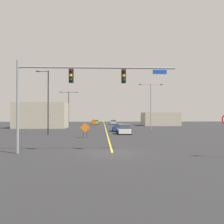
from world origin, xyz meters
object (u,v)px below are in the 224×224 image
Objects in this scene: street_lamp_far_left at (151,102)px; construction_sign_right_lane at (93,122)px; car_yellow_mid at (96,122)px; construction_sign_median_near at (85,128)px; car_silver_far at (113,122)px; traffic_signal_assembly at (71,84)px; street_lamp_far_right at (47,100)px; street_lamp_near_left at (69,106)px; car_white_passing at (124,130)px; car_blue_approaching at (118,128)px.

street_lamp_far_left is 4.57× the size of construction_sign_right_lane.
construction_sign_right_lane reaches higher than car_yellow_mid.
construction_sign_median_near reaches higher than car_silver_far.
traffic_signal_assembly is 6.11× the size of construction_sign_right_lane.
traffic_signal_assembly is at bearing -96.16° from car_silver_far.
car_yellow_mid is at bearing 81.32° from street_lamp_far_right.
street_lamp_near_left is at bearing 89.72° from street_lamp_far_right.
street_lamp_far_right is 2.36× the size of car_white_passing.
street_lamp_far_left is at bearing -67.39° from car_yellow_mid.
street_lamp_near_left is at bearing -108.26° from car_yellow_mid.
street_lamp_far_left is 2.14× the size of car_blue_approaching.
street_lamp_near_left is 18.50m from car_blue_approaching.
street_lamp_near_left reaches higher than construction_sign_median_near.
street_lamp_near_left is 7.18m from construction_sign_right_lane.
street_lamp_near_left is 21.50m from street_lamp_far_right.
construction_sign_right_lane is at bearing 73.38° from street_lamp_far_right.
street_lamp_far_right is (-0.10, -21.50, 0.10)m from street_lamp_near_left.
street_lamp_far_left is 13.09m from car_white_passing.
construction_sign_right_lane is at bearing 105.39° from car_white_passing.
street_lamp_far_left is (12.07, 28.17, 0.14)m from traffic_signal_assembly.
car_blue_approaching is 1.06× the size of car_white_passing.
construction_sign_right_lane is 0.49× the size of car_yellow_mid.
car_silver_far is at bearing 89.65° from car_white_passing.
car_yellow_mid is (0.13, 44.34, -0.57)m from construction_sign_median_near.
street_lamp_far_right is 2.31× the size of car_yellow_mid.
street_lamp_near_left is at bearing 168.27° from construction_sign_right_lane.
car_blue_approaching is at bearing 33.23° from street_lamp_far_right.
construction_sign_right_lane reaches higher than car_white_passing.
car_blue_approaching is at bearing -91.27° from car_silver_far.
car_white_passing is (11.38, 0.88, -4.48)m from street_lamp_far_right.
street_lamp_far_left is at bearing 31.36° from car_blue_approaching.
street_lamp_far_left reaches higher than car_silver_far.
car_yellow_mid is (-11.71, 28.12, -4.79)m from street_lamp_far_left.
construction_sign_right_lane is at bearing 89.64° from construction_sign_median_near.
street_lamp_near_left is 2.11× the size of car_white_passing.
construction_sign_median_near is 0.47× the size of car_white_passing.
car_silver_far is at bearing -12.46° from car_yellow_mid.
car_white_passing is (-0.22, -37.32, 0.05)m from car_silver_far.
car_yellow_mid is at bearing 97.92° from car_white_passing.
street_lamp_near_left is 20.76m from car_silver_far.
car_silver_far is 0.99× the size of car_yellow_mid.
traffic_signal_assembly is 56.49m from car_yellow_mid.
street_lamp_near_left is at bearing 118.69° from car_white_passing.
car_yellow_mid is 32.65m from car_blue_approaching.
construction_sign_median_near reaches higher than car_yellow_mid.
car_white_passing is at bearing 46.50° from construction_sign_median_near.
car_yellow_mid is (5.92, 17.94, -4.43)m from street_lamp_near_left.
car_blue_approaching is (10.82, -14.34, -4.41)m from street_lamp_near_left.
street_lamp_far_left reaches higher than traffic_signal_assembly.
street_lamp_near_left is (-17.63, 10.19, -0.36)m from street_lamp_far_left.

